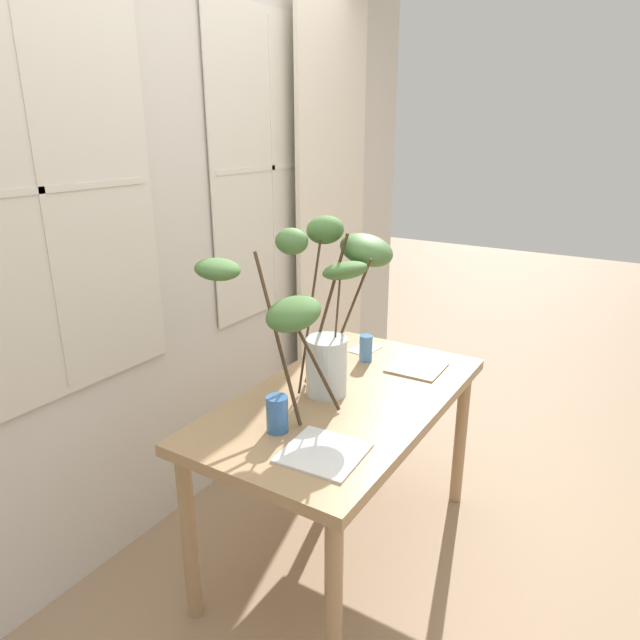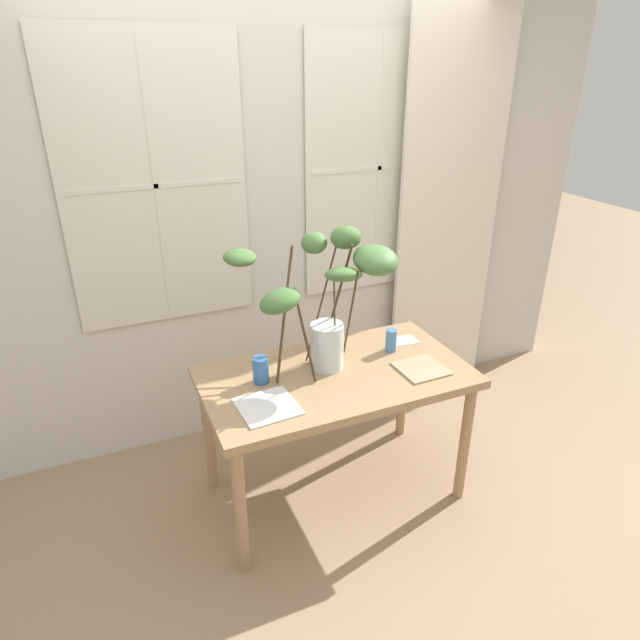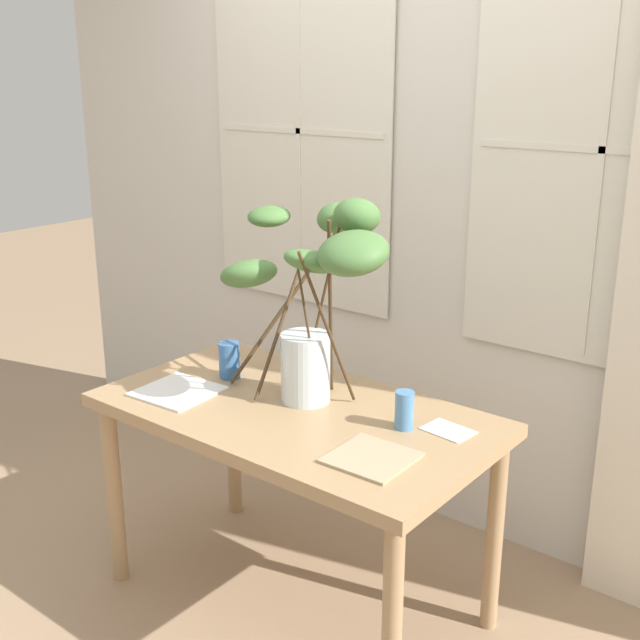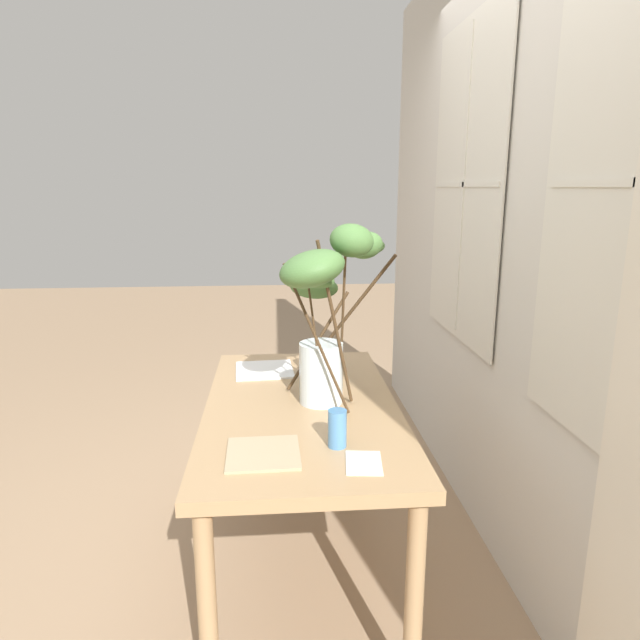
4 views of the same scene
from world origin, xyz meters
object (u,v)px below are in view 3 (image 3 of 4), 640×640
(plate_square_left, at_px, (178,391))
(plate_square_right, at_px, (371,458))
(drinking_glass_blue_right, at_px, (404,410))
(drinking_glass_blue_left, at_px, (230,360))
(dining_table, at_px, (295,432))
(vase_with_branches, at_px, (311,288))

(plate_square_left, distance_m, plate_square_right, 0.82)
(drinking_glass_blue_right, bearing_deg, drinking_glass_blue_left, -177.67)
(drinking_glass_blue_left, relative_size, plate_square_right, 0.59)
(dining_table, relative_size, vase_with_branches, 1.61)
(dining_table, height_order, plate_square_left, plate_square_left)
(dining_table, xyz_separation_m, drinking_glass_blue_left, (-0.37, 0.07, 0.16))
(dining_table, distance_m, plate_square_left, 0.45)
(plate_square_right, bearing_deg, drinking_glass_blue_left, 165.08)
(drinking_glass_blue_left, height_order, plate_square_right, drinking_glass_blue_left)
(vase_with_branches, bearing_deg, plate_square_right, -29.53)
(drinking_glass_blue_right, bearing_deg, plate_square_right, -80.33)
(drinking_glass_blue_left, height_order, drinking_glass_blue_right, drinking_glass_blue_left)
(plate_square_left, bearing_deg, dining_table, 20.14)
(plate_square_left, bearing_deg, vase_with_branches, 31.58)
(vase_with_branches, relative_size, drinking_glass_blue_right, 6.71)
(dining_table, relative_size, plate_square_left, 5.20)
(drinking_glass_blue_right, distance_m, plate_square_right, 0.25)
(dining_table, bearing_deg, plate_square_left, -159.86)
(dining_table, distance_m, drinking_glass_blue_right, 0.41)
(drinking_glass_blue_left, xyz_separation_m, drinking_glass_blue_right, (0.74, 0.03, -0.00))
(vase_with_branches, bearing_deg, dining_table, -85.59)
(plate_square_right, bearing_deg, vase_with_branches, 150.47)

